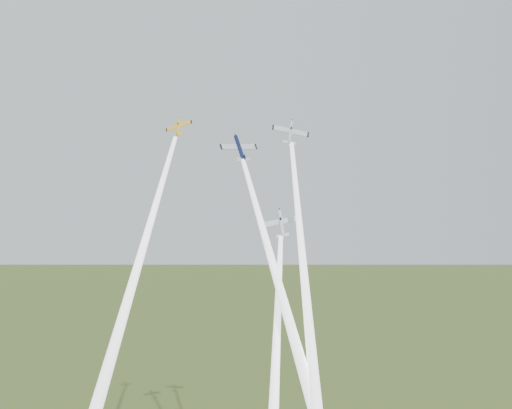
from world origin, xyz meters
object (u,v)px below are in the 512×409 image
plane_navy (240,148)px  plane_silver_low (281,223)px  plane_yellow (179,127)px  plane_silver_right (290,132)px

plane_navy → plane_silver_low: 18.54m
plane_yellow → plane_silver_right: plane_yellow is taller
plane_yellow → plane_silver_low: (21.89, -11.69, -21.51)m
plane_silver_right → plane_silver_low: 21.35m
plane_navy → plane_silver_right: plane_silver_right is taller
plane_yellow → plane_silver_low: 32.83m
plane_yellow → plane_navy: (13.32, -8.07, -5.47)m
plane_silver_right → plane_silver_low: size_ratio=1.00×
plane_silver_right → plane_silver_low: bearing=-111.9°
plane_silver_right → plane_navy: bearing=-162.9°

